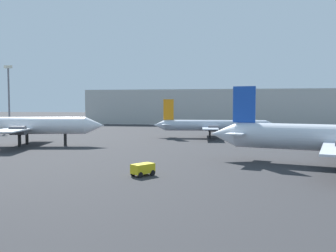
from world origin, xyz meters
TOP-DOWN VIEW (x-y plane):
  - airplane_distant at (-32.77, 50.47)m, footprint 27.52×21.10m
  - airplane_far_right at (-0.22, 71.52)m, footprint 27.62×16.96m
  - baggage_cart at (-5.41, 26.91)m, footprint 2.47×2.70m
  - light_mast_left at (-59.34, 85.32)m, footprint 2.40×0.50m
  - terminal_building at (-4.42, 133.34)m, footprint 92.66×26.83m

SIDE VIEW (x-z plane):
  - baggage_cart at x=-5.41m, z-range 0.11..1.41m
  - airplane_far_right at x=-0.22m, z-range -1.52..7.11m
  - airplane_distant at x=-32.77m, z-range -1.15..8.44m
  - terminal_building at x=-4.42m, z-range 0.00..12.81m
  - light_mast_left at x=-59.34m, z-range 1.25..19.81m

